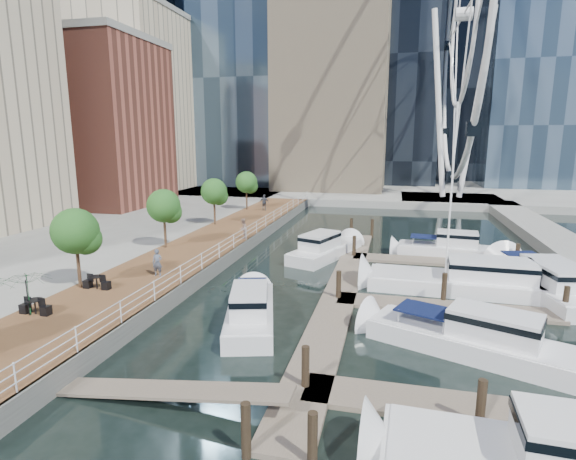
# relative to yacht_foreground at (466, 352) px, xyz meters

# --- Properties ---
(ground) EXTENTS (520.00, 520.00, 0.00)m
(ground) POSITION_rel_yacht_foreground_xyz_m (-9.42, -2.76, 0.00)
(ground) COLOR black
(ground) RESTS_ON ground
(boardwalk) EXTENTS (6.00, 60.00, 1.00)m
(boardwalk) POSITION_rel_yacht_foreground_xyz_m (-18.42, 12.24, 0.50)
(boardwalk) COLOR brown
(boardwalk) RESTS_ON ground
(seawall) EXTENTS (0.25, 60.00, 1.00)m
(seawall) POSITION_rel_yacht_foreground_xyz_m (-15.42, 12.24, 0.50)
(seawall) COLOR #595954
(seawall) RESTS_ON ground
(land_far) EXTENTS (200.00, 114.00, 1.00)m
(land_far) POSITION_rel_yacht_foreground_xyz_m (-9.42, 99.24, 0.50)
(land_far) COLOR gray
(land_far) RESTS_ON ground
(pier) EXTENTS (14.00, 12.00, 1.00)m
(pier) POSITION_rel_yacht_foreground_xyz_m (4.58, 49.24, 0.50)
(pier) COLOR gray
(pier) RESTS_ON ground
(railing) EXTENTS (0.10, 60.00, 1.05)m
(railing) POSITION_rel_yacht_foreground_xyz_m (-15.52, 12.24, 1.52)
(railing) COLOR white
(railing) RESTS_ON boardwalk
(floating_docks) EXTENTS (16.00, 34.00, 2.60)m
(floating_docks) POSITION_rel_yacht_foreground_xyz_m (-1.45, 7.22, 0.49)
(floating_docks) COLOR #6D6051
(floating_docks) RESTS_ON ground
(midrise_condos) EXTENTS (19.00, 67.00, 28.00)m
(midrise_condos) POSITION_rel_yacht_foreground_xyz_m (-42.98, 24.06, 13.42)
(midrise_condos) COLOR #BCAD8E
(midrise_condos) RESTS_ON ground
(ferris_wheel) EXTENTS (5.80, 45.60, 47.80)m
(ferris_wheel) POSITION_rel_yacht_foreground_xyz_m (4.58, 49.24, 25.92)
(ferris_wheel) COLOR white
(ferris_wheel) RESTS_ON ground
(street_trees) EXTENTS (2.60, 42.60, 4.60)m
(street_trees) POSITION_rel_yacht_foreground_xyz_m (-20.82, 11.24, 4.29)
(street_trees) COLOR #3F2B1C
(street_trees) RESTS_ON ground
(cafe_tables) EXTENTS (2.50, 13.70, 0.74)m
(cafe_tables) POSITION_rel_yacht_foreground_xyz_m (-19.82, -4.76, 1.37)
(cafe_tables) COLOR black
(cafe_tables) RESTS_ON ground
(yacht_foreground) EXTENTS (9.77, 5.97, 2.15)m
(yacht_foreground) POSITION_rel_yacht_foreground_xyz_m (0.00, 0.00, 0.00)
(yacht_foreground) COLOR white
(yacht_foreground) RESTS_ON ground
(pedestrian_near) EXTENTS (0.66, 0.48, 1.70)m
(pedestrian_near) POSITION_rel_yacht_foreground_xyz_m (-17.60, 4.30, 1.85)
(pedestrian_near) COLOR #4A5262
(pedestrian_near) RESTS_ON boardwalk
(pedestrian_mid) EXTENTS (0.67, 0.85, 1.71)m
(pedestrian_mid) POSITION_rel_yacht_foreground_xyz_m (-15.94, 15.73, 1.86)
(pedestrian_mid) COLOR gray
(pedestrian_mid) RESTS_ON boardwalk
(pedestrian_far) EXTENTS (1.14, 0.53, 1.91)m
(pedestrian_far) POSITION_rel_yacht_foreground_xyz_m (-18.53, 30.98, 1.96)
(pedestrian_far) COLOR #343741
(pedestrian_far) RESTS_ON boardwalk
(moored_yachts) EXTENTS (21.21, 29.22, 11.50)m
(moored_yachts) POSITION_rel_yacht_foreground_xyz_m (0.30, 8.00, 0.00)
(moored_yachts) COLOR white
(moored_yachts) RESTS_ON ground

